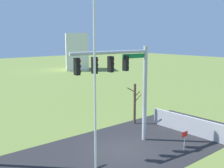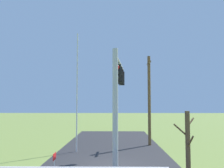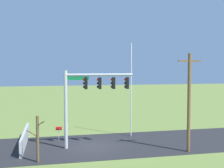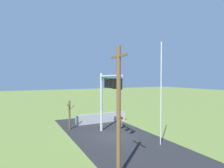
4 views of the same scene
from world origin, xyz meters
name	(u,v)px [view 2 (image 2 of 4)]	position (x,y,z in m)	size (l,w,h in m)	color
ground_plane	(110,165)	(0.00, 0.00, 0.00)	(160.00, 160.00, 0.00)	olive
road_surface	(111,152)	(-4.00, 0.00, 0.01)	(28.00, 8.00, 0.01)	#232326
signal_mast	(118,86)	(0.52, 0.47, 4.58)	(5.64, 0.80, 6.40)	#B2B5BA
flagpole	(77,91)	(-4.06, -2.59, 4.50)	(0.10, 0.10, 8.99)	silver
utility_pole	(149,98)	(-7.07, 3.27, 4.03)	(1.90, 0.26, 7.74)	brown
bare_tree	(188,149)	(4.41, 3.31, 1.70)	(1.27, 1.02, 3.28)	brown
open_sign	(54,160)	(2.81, -2.60, 0.91)	(0.56, 0.04, 1.22)	silver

